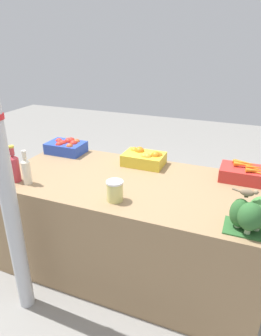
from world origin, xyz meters
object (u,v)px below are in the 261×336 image
(juice_bottle_ruby, at_px, (14,167))
(juice_bottle_cloudy, at_px, (26,170))
(broccoli_pile, at_px, (251,215))
(sparrow_bird, at_px, (248,192))
(carrot_crate, at_px, (244,173))
(pickle_jar, at_px, (115,191))
(apple_crate, at_px, (66,146))
(orange_crate, at_px, (145,158))
(juice_bottle_golden, at_px, (1,165))

(juice_bottle_ruby, distance_m, juice_bottle_cloudy, 0.10)
(juice_bottle_cloudy, bearing_deg, juice_bottle_ruby, -180.00)
(broccoli_pile, xyz_separation_m, sparrow_bird, (-0.03, 0.00, 0.13))
(carrot_crate, height_order, pickle_jar, pickle_jar)
(apple_crate, distance_m, orange_crate, 0.75)
(broccoli_pile, bearing_deg, apple_crate, 157.68)
(juice_bottle_cloudy, distance_m, pickle_jar, 0.68)
(carrot_crate, relative_size, sparrow_bird, 2.42)
(broccoli_pile, bearing_deg, juice_bottle_golden, 179.72)
(carrot_crate, height_order, juice_bottle_golden, juice_bottle_golden)
(pickle_jar, relative_size, sparrow_bird, 1.00)
(apple_crate, relative_size, juice_bottle_ruby, 1.21)
(carrot_crate, relative_size, juice_bottle_golden, 1.26)
(orange_crate, height_order, broccoli_pile, broccoli_pile)
(juice_bottle_ruby, height_order, sparrow_bird, juice_bottle_ruby)
(broccoli_pile, relative_size, juice_bottle_ruby, 0.88)
(pickle_jar, xyz_separation_m, sparrow_bird, (0.77, -0.02, 0.15))
(apple_crate, relative_size, sparrow_bird, 2.42)
(orange_crate, relative_size, juice_bottle_golden, 1.26)
(broccoli_pile, height_order, pickle_jar, broccoli_pile)
(juice_bottle_cloudy, relative_size, pickle_jar, 1.85)
(sparrow_bird, bearing_deg, juice_bottle_cloudy, -176.49)
(carrot_crate, height_order, broccoli_pile, broccoli_pile)
(orange_crate, xyz_separation_m, juice_bottle_cloudy, (-0.66, -0.64, 0.04))
(juice_bottle_cloudy, bearing_deg, sparrow_bird, -0.30)
(broccoli_pile, xyz_separation_m, pickle_jar, (-0.81, 0.02, -0.03))
(orange_crate, distance_m, juice_bottle_cloudy, 0.92)
(broccoli_pile, bearing_deg, carrot_crate, 95.56)
(orange_crate, height_order, juice_bottle_cloudy, juice_bottle_cloudy)
(juice_bottle_golden, distance_m, sparrow_bird, 1.68)
(broccoli_pile, xyz_separation_m, juice_bottle_ruby, (-1.59, 0.01, 0.02))
(juice_bottle_ruby, bearing_deg, broccoli_pile, -0.30)
(juice_bottle_cloudy, xyz_separation_m, sparrow_bird, (1.45, -0.01, 0.12))
(carrot_crate, xyz_separation_m, sparrow_bird, (0.03, -0.65, 0.17))
(juice_bottle_ruby, height_order, pickle_jar, juice_bottle_ruby)
(juice_bottle_golden, xyz_separation_m, pickle_jar, (0.90, 0.01, -0.04))
(orange_crate, distance_m, sparrow_bird, 1.04)
(carrot_crate, relative_size, juice_bottle_ruby, 1.21)
(broccoli_pile, height_order, juice_bottle_golden, juice_bottle_golden)
(orange_crate, height_order, juice_bottle_golden, juice_bottle_golden)
(orange_crate, bearing_deg, broccoli_pile, -37.92)
(orange_crate, distance_m, broccoli_pile, 1.05)
(orange_crate, distance_m, pickle_jar, 0.63)
(broccoli_pile, relative_size, juice_bottle_cloudy, 0.96)
(orange_crate, bearing_deg, juice_bottle_golden, -144.13)
(juice_bottle_golden, bearing_deg, juice_bottle_cloudy, 0.00)
(apple_crate, bearing_deg, juice_bottle_cloudy, -81.89)
(apple_crate, distance_m, juice_bottle_cloudy, 0.65)
(carrot_crate, relative_size, broccoli_pile, 1.37)
(juice_bottle_cloudy, relative_size, sparrow_bird, 1.84)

